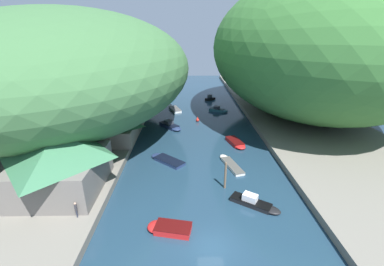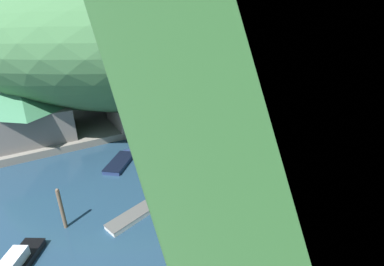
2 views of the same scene
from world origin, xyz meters
name	(u,v)px [view 1 (image 1 of 2)]	position (x,y,z in m)	size (l,w,h in m)	color
water_surface	(198,129)	(0.00, 30.00, 0.00)	(130.00, 130.00, 0.00)	#1E384C
left_bank	(85,128)	(-22.25, 30.00, 0.46)	(22.00, 120.00, 0.93)	slate
right_bank	(310,126)	(22.25, 30.00, 0.46)	(22.00, 120.00, 0.93)	slate
hillside_left	(75,69)	(-23.35, 32.09, 11.54)	(43.02, 60.22, 21.23)	#3D6B3D
hillside_right	(312,49)	(23.35, 37.05, 14.79)	(39.93, 55.90, 27.72)	#387033
waterfront_building	(60,161)	(-16.54, 8.33, 4.57)	(9.41, 10.53, 7.02)	slate
boathouse_shed	(112,130)	(-14.66, 22.05, 3.02)	(8.17, 7.15, 4.05)	gray
boat_open_rowboat	(236,143)	(6.20, 22.29, 0.31)	(3.09, 5.43, 0.62)	red
boat_far_right_bank	(230,164)	(4.03, 15.31, 0.21)	(3.08, 6.53, 0.43)	silver
boat_far_upstream	(168,228)	(-4.11, 2.21, 0.33)	(4.60, 2.63, 0.68)	red
boat_cabin_cruiser	(174,109)	(-5.42, 43.51, 0.29)	(3.75, 6.51, 0.58)	white
boat_near_quay	(219,110)	(5.43, 41.82, 0.40)	(4.85, 3.45, 1.26)	teal
boat_red_skiff	(211,98)	(4.44, 52.99, 0.47)	(3.50, 3.26, 1.58)	black
boat_navy_launch	(255,203)	(5.36, 5.85, 0.38)	(5.47, 4.34, 1.25)	black
boat_white_cruiser	(171,126)	(-5.47, 30.78, 0.44)	(5.00, 5.69, 1.37)	navy
boat_small_dinghy	(171,99)	(-6.66, 53.00, 0.20)	(2.29, 3.56, 0.42)	teal
boat_mid_channel	(166,160)	(-5.41, 16.66, 0.24)	(5.72, 5.36, 0.49)	navy
mooring_post_second	(225,175)	(2.45, 9.45, 1.81)	(0.27, 0.27, 3.61)	brown
channel_buoy_near	(198,120)	(0.01, 34.50, 0.41)	(0.71, 0.71, 1.06)	red
person_on_quay	(76,209)	(-13.17, 3.29, 1.90)	(0.33, 0.43, 1.69)	#282D3D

